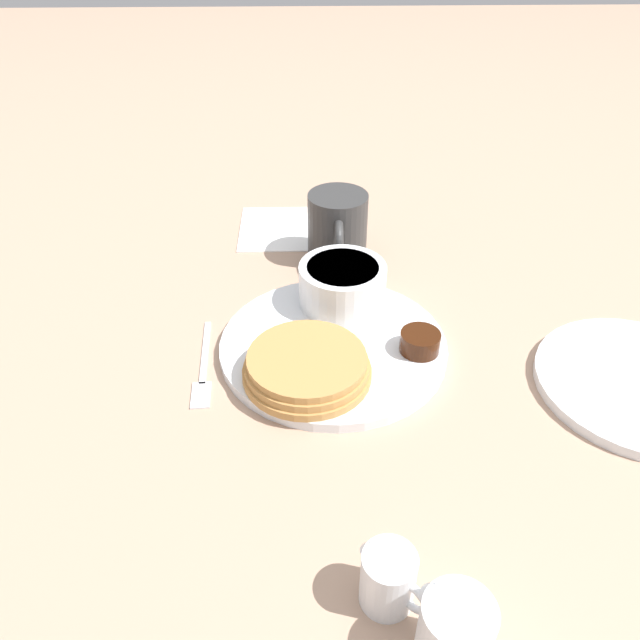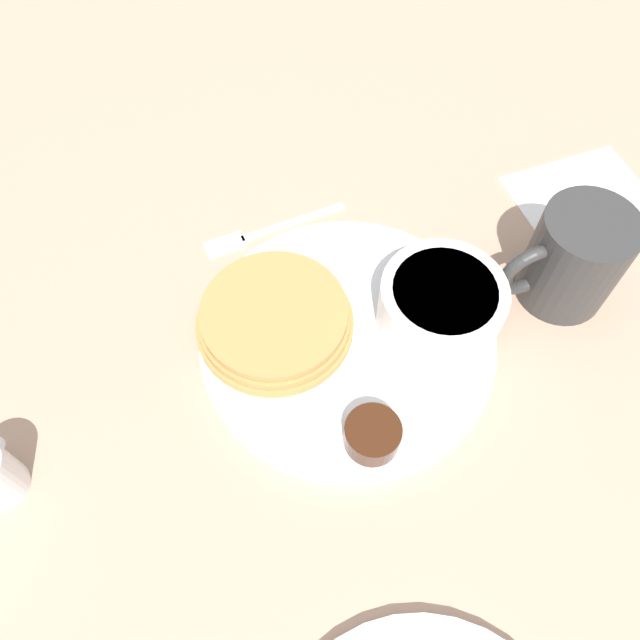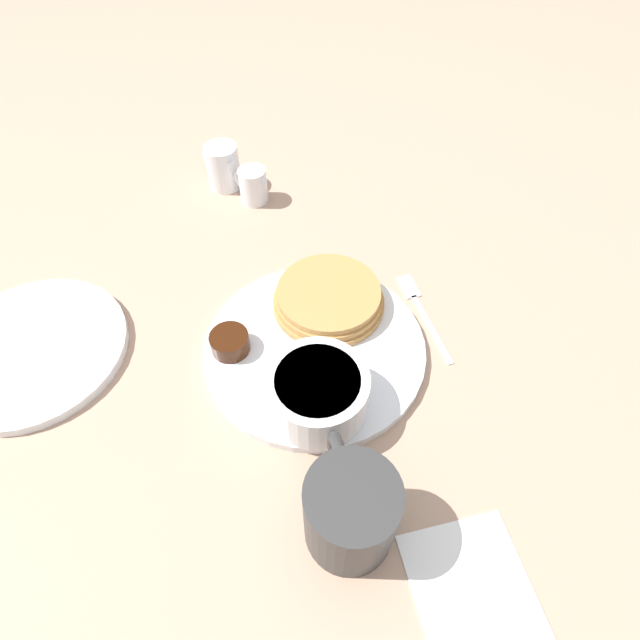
# 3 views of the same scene
# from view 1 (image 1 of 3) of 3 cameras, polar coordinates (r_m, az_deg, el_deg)

# --- Properties ---
(ground_plane) EXTENTS (4.00, 4.00, 0.00)m
(ground_plane) POSITION_cam_1_polar(r_m,az_deg,el_deg) (0.72, 1.21, -2.75)
(ground_plane) COLOR tan
(plate) EXTENTS (0.26, 0.26, 0.01)m
(plate) POSITION_cam_1_polar(r_m,az_deg,el_deg) (0.71, 1.21, -2.38)
(plate) COLOR white
(plate) RESTS_ON ground_plane
(pancake_stack) EXTENTS (0.14, 0.14, 0.03)m
(pancake_stack) POSITION_cam_1_polar(r_m,az_deg,el_deg) (0.66, -1.20, -4.25)
(pancake_stack) COLOR #B78447
(pancake_stack) RESTS_ON plate
(bowl) EXTENTS (0.11, 0.11, 0.05)m
(bowl) POSITION_cam_1_polar(r_m,az_deg,el_deg) (0.76, 2.06, 3.37)
(bowl) COLOR white
(bowl) RESTS_ON plate
(syrup_cup) EXTENTS (0.04, 0.04, 0.02)m
(syrup_cup) POSITION_cam_1_polar(r_m,az_deg,el_deg) (0.70, 9.12, -2.00)
(syrup_cup) COLOR #38190A
(syrup_cup) RESTS_ON plate
(butter_ramekin) EXTENTS (0.05, 0.05, 0.04)m
(butter_ramekin) POSITION_cam_1_polar(r_m,az_deg,el_deg) (0.77, 3.27, 3.19)
(butter_ramekin) COLOR white
(butter_ramekin) RESTS_ON plate
(coffee_mug) EXTENTS (0.11, 0.08, 0.09)m
(coffee_mug) POSITION_cam_1_polar(r_m,az_deg,el_deg) (0.86, 1.61, 8.41)
(coffee_mug) COLOR #333333
(coffee_mug) RESTS_ON ground_plane
(creamer_pitcher_near) EXTENTS (0.05, 0.05, 0.05)m
(creamer_pitcher_near) POSITION_cam_1_polar(r_m,az_deg,el_deg) (0.50, 6.29, -22.48)
(creamer_pitcher_near) COLOR white
(creamer_pitcher_near) RESTS_ON ground_plane
(creamer_pitcher_far) EXTENTS (0.07, 0.06, 0.07)m
(creamer_pitcher_far) POSITION_cam_1_polar(r_m,az_deg,el_deg) (0.48, 12.23, -26.45)
(creamer_pitcher_far) COLOR white
(creamer_pitcher_far) RESTS_ON ground_plane
(fork) EXTENTS (0.14, 0.02, 0.00)m
(fork) POSITION_cam_1_polar(r_m,az_deg,el_deg) (0.70, -10.66, -4.75)
(fork) COLOR silver
(fork) RESTS_ON ground_plane
(napkin) EXTENTS (0.14, 0.10, 0.00)m
(napkin) POSITION_cam_1_polar(r_m,az_deg,el_deg) (0.96, -4.24, 8.39)
(napkin) COLOR white
(napkin) RESTS_ON ground_plane
(far_plate) EXTENTS (0.22, 0.22, 0.01)m
(far_plate) POSITION_cam_1_polar(r_m,az_deg,el_deg) (0.75, 27.20, -5.21)
(far_plate) COLOR white
(far_plate) RESTS_ON ground_plane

